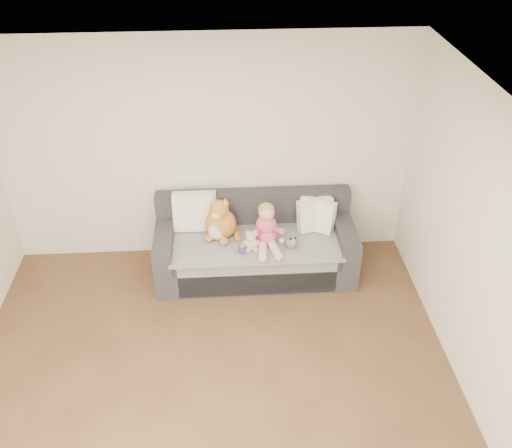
{
  "coord_description": "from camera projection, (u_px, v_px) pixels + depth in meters",
  "views": [
    {
      "loc": [
        0.17,
        -3.12,
        4.12
      ],
      "look_at": [
        0.49,
        1.87,
        0.75
      ],
      "focal_mm": 40.0,
      "sensor_mm": 36.0,
      "label": 1
    }
  ],
  "objects": [
    {
      "name": "sofa",
      "position": [
        255.0,
        247.0,
        6.43
      ],
      "size": [
        2.2,
        0.94,
        0.85
      ],
      "color": "#2C2C32",
      "rests_on": "ground"
    },
    {
      "name": "plush_cat",
      "position": [
        220.0,
        222.0,
        6.21
      ],
      "size": [
        0.4,
        0.37,
        0.53
      ],
      "rotation": [
        0.0,
        0.0,
        -0.38
      ],
      "color": "#A87225",
      "rests_on": "sofa"
    },
    {
      "name": "sippy_cup",
      "position": [
        242.0,
        248.0,
        6.03
      ],
      "size": [
        0.11,
        0.09,
        0.13
      ],
      "rotation": [
        0.0,
        0.0,
        0.3
      ],
      "color": "#533187",
      "rests_on": "sofa"
    },
    {
      "name": "cushion_right_front",
      "position": [
        317.0,
        215.0,
        6.35
      ],
      "size": [
        0.43,
        0.36,
        0.38
      ],
      "rotation": [
        0.0,
        0.0,
        -0.56
      ],
      "color": "white",
      "rests_on": "sofa"
    },
    {
      "name": "cushion_right_back",
      "position": [
        315.0,
        214.0,
        6.36
      ],
      "size": [
        0.43,
        0.28,
        0.38
      ],
      "rotation": [
        0.0,
        0.0,
        0.27
      ],
      "color": "white",
      "rests_on": "sofa"
    },
    {
      "name": "teddy_bear",
      "position": [
        251.0,
        242.0,
        6.06
      ],
      "size": [
        0.2,
        0.14,
        0.25
      ],
      "rotation": [
        0.0,
        0.0,
        0.06
      ],
      "color": "tan",
      "rests_on": "sofa"
    },
    {
      "name": "cushion_left",
      "position": [
        195.0,
        211.0,
        6.34
      ],
      "size": [
        0.48,
        0.22,
        0.46
      ],
      "rotation": [
        0.0,
        0.0,
        -0.0
      ],
      "color": "white",
      "rests_on": "sofa"
    },
    {
      "name": "room_shell",
      "position": [
        206.0,
        271.0,
        4.5
      ],
      "size": [
        5.0,
        5.0,
        5.0
      ],
      "color": "brown",
      "rests_on": "ground"
    },
    {
      "name": "toddler",
      "position": [
        267.0,
        228.0,
        6.08
      ],
      "size": [
        0.35,
        0.5,
        0.5
      ],
      "rotation": [
        0.0,
        0.0,
        0.07
      ],
      "color": "#D54B7D",
      "rests_on": "sofa"
    },
    {
      "name": "plush_cow",
      "position": [
        291.0,
        242.0,
        6.12
      ],
      "size": [
        0.13,
        0.2,
        0.16
      ],
      "rotation": [
        0.0,
        0.0,
        0.13
      ],
      "color": "white",
      "rests_on": "sofa"
    }
  ]
}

